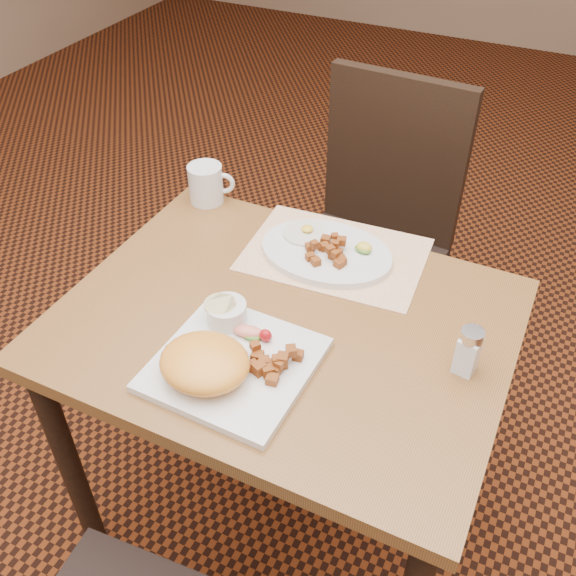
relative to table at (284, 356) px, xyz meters
The scene contains 15 objects.
ground 0.64m from the table, ahead, with size 8.00×8.00×0.00m, color black.
table is the anchor object (origin of this frame).
chair_far 0.68m from the table, 92.40° to the left, with size 0.44×0.45×0.97m.
placemat 0.27m from the table, 87.07° to the left, with size 0.40×0.28×0.00m, color white.
plate_square 0.20m from the table, 98.40° to the right, with size 0.28×0.28×0.02m, color silver.
plate_oval 0.26m from the table, 90.92° to the left, with size 0.30×0.23×0.02m, color silver, non-canonical shape.
hollandaise_mound 0.27m from the table, 104.82° to the right, with size 0.18×0.15×0.06m.
ramekin 0.19m from the table, 141.85° to the right, with size 0.08×0.08×0.04m.
garnish_sq 0.16m from the table, 104.16° to the right, with size 0.08×0.04×0.03m.
fried_egg 0.30m from the table, 105.42° to the left, with size 0.10×0.10×0.02m.
garnish_ov 0.30m from the table, 74.22° to the left, with size 0.05×0.04×0.02m.
salt_shaker 0.40m from the table, ahead, with size 0.05×0.05×0.10m.
coffee_mug 0.51m from the table, 139.49° to the left, with size 0.11×0.09×0.10m.
home_fries_sq 0.21m from the table, 71.35° to the right, with size 0.10×0.09×0.03m.
home_fries_ov 0.25m from the table, 87.23° to the left, with size 0.11×0.11×0.03m.
Camera 1 is at (0.42, -0.85, 1.64)m, focal length 40.00 mm.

